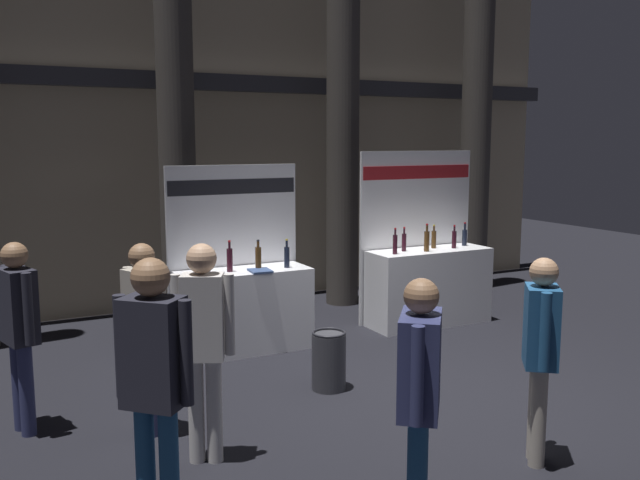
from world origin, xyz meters
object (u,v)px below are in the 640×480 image
visitor_5 (419,381)px  exhibitor_booth_0 (243,302)px  visitor_4 (144,324)px  visitor_6 (19,321)px  trash_bin (329,360)px  visitor_0 (154,372)px  visitor_3 (541,344)px  visitor_2 (203,335)px  exhibitor_booth_1 (427,279)px

visitor_5 → exhibitor_booth_0: bearing=33.2°
visitor_4 → visitor_6: (-0.94, 0.50, 0.02)m
exhibitor_booth_0 → visitor_6: (-2.53, -1.36, 0.41)m
visitor_4 → visitor_6: bearing=-141.6°
trash_bin → visitor_5: 2.72m
visitor_0 → visitor_3: 2.91m
trash_bin → visitor_2: visitor_2 is taller
visitor_2 → visitor_3: 2.59m
visitor_0 → visitor_4: (0.30, 1.59, -0.12)m
trash_bin → visitor_4: size_ratio=0.36×
exhibitor_booth_0 → visitor_3: 3.94m
exhibitor_booth_0 → visitor_4: exhibitor_booth_0 is taller
visitor_0 → visitor_6: bearing=-28.5°
visitor_6 → exhibitor_booth_0: bearing=102.3°
visitor_4 → visitor_5: (1.19, -2.30, 0.04)m
visitor_0 → visitor_5: bearing=-161.0°
visitor_4 → visitor_3: bearing=29.8°
exhibitor_booth_1 → visitor_0: bearing=-143.0°
exhibitor_booth_1 → visitor_6: bearing=-165.5°
exhibitor_booth_1 → visitor_0: exhibitor_booth_1 is taller
exhibitor_booth_1 → visitor_3: 4.15m
exhibitor_booth_0 → visitor_0: (-1.89, -3.46, 0.51)m
visitor_5 → visitor_6: size_ratio=1.00×
visitor_2 → visitor_4: (-0.29, 0.74, -0.05)m
visitor_3 → visitor_5: size_ratio=0.98×
trash_bin → visitor_5: (-0.69, -2.53, 0.71)m
visitor_2 → visitor_3: size_ratio=1.07×
visitor_3 → trash_bin: bearing=-123.9°
visitor_0 → visitor_2: size_ratio=1.04×
exhibitor_booth_0 → visitor_6: size_ratio=1.33×
exhibitor_booth_1 → visitor_0: (-4.57, -3.45, 0.48)m
exhibitor_booth_0 → visitor_5: (-0.39, -4.17, 0.43)m
visitor_5 → visitor_6: bearing=75.9°
trash_bin → visitor_3: bearing=-71.9°
exhibitor_booth_1 → visitor_6: exhibitor_booth_1 is taller
trash_bin → visitor_4: bearing=-173.2°
visitor_3 → visitor_4: bearing=-88.7°
visitor_2 → visitor_3: bearing=178.3°
exhibitor_booth_0 → visitor_5: size_ratio=1.32×
exhibitor_booth_0 → trash_bin: bearing=-79.7°
visitor_2 → visitor_4: size_ratio=1.05×
trash_bin → visitor_0: 2.95m
exhibitor_booth_1 → visitor_6: 5.40m
visitor_2 → visitor_3: (2.30, -1.19, -0.06)m
exhibitor_booth_0 → visitor_2: exhibitor_booth_0 is taller
visitor_2 → trash_bin: bearing=-123.3°
exhibitor_booth_1 → visitor_2: bearing=-147.0°
visitor_5 → trash_bin: bearing=23.3°
visitor_6 → visitor_5: bearing=21.3°
exhibitor_booth_1 → trash_bin: size_ratio=3.93×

